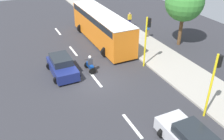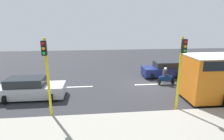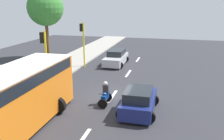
{
  "view_description": "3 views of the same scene",
  "coord_description": "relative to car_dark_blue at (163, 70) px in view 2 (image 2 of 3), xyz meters",
  "views": [
    {
      "loc": [
        -6.15,
        -16.01,
        10.73
      ],
      "look_at": [
        0.86,
        -1.25,
        1.35
      ],
      "focal_mm": 39.81,
      "sensor_mm": 36.0,
      "label": 1
    },
    {
      "loc": [
        14.49,
        -4.64,
        5.33
      ],
      "look_at": [
        0.8,
        -3.24,
        1.61
      ],
      "focal_mm": 29.08,
      "sensor_mm": 36.0,
      "label": 2
    },
    {
      "loc": [
        -4.01,
        15.8,
        6.36
      ],
      "look_at": [
        0.61,
        -2.27,
        1.28
      ],
      "focal_mm": 39.8,
      "sensor_mm": 36.0,
      "label": 3
    }
  ],
  "objects": [
    {
      "name": "motorcycle",
      "position": [
        2.24,
        -0.62,
        -0.07
      ],
      "size": [
        0.6,
        1.3,
        1.53
      ],
      "color": "black",
      "rests_on": "ground"
    },
    {
      "name": "lane_stripe_north",
      "position": [
        2.16,
        -8.12,
        -0.7
      ],
      "size": [
        0.2,
        2.4,
        0.01
      ],
      "primitive_type": "cube",
      "color": "white",
      "rests_on": "ground"
    },
    {
      "name": "car_dark_blue",
      "position": [
        0.0,
        0.0,
        0.0
      ],
      "size": [
        2.22,
        3.86,
        1.52
      ],
      "color": "navy",
      "rests_on": "ground"
    },
    {
      "name": "sidewalk",
      "position": [
        9.16,
        -2.12,
        -0.63
      ],
      "size": [
        4.0,
        60.0,
        0.15
      ],
      "primitive_type": "cube",
      "color": "#9E998E",
      "rests_on": "ground"
    },
    {
      "name": "traffic_light_corner",
      "position": [
        7.0,
        -1.79,
        2.22
      ],
      "size": [
        0.49,
        0.24,
        4.5
      ],
      "color": "yellow",
      "rests_on": "ground"
    },
    {
      "name": "lane_stripe_mid",
      "position": [
        2.16,
        -2.12,
        -0.7
      ],
      "size": [
        0.2,
        2.4,
        0.01
      ],
      "primitive_type": "cube",
      "color": "white",
      "rests_on": "ground"
    },
    {
      "name": "lane_stripe_south",
      "position": [
        2.16,
        3.88,
        -0.7
      ],
      "size": [
        0.2,
        2.4,
        0.01
      ],
      "primitive_type": "cube",
      "color": "white",
      "rests_on": "ground"
    },
    {
      "name": "lane_stripe_far_north",
      "position": [
        2.16,
        -14.12,
        -0.7
      ],
      "size": [
        0.2,
        2.4,
        0.01
      ],
      "primitive_type": "cube",
      "color": "white",
      "rests_on": "ground"
    },
    {
      "name": "ground_plane",
      "position": [
        2.16,
        -2.12,
        -0.76
      ],
      "size": [
        40.0,
        60.0,
        0.1
      ],
      "primitive_type": "cube",
      "color": "#2D2D33"
    },
    {
      "name": "car_silver",
      "position": [
        4.08,
        -11.26,
        0.0
      ],
      "size": [
        2.23,
        4.52,
        1.52
      ],
      "color": "#B7B7BC",
      "rests_on": "ground"
    },
    {
      "name": "traffic_light_midblock",
      "position": [
        7.0,
        -9.28,
        2.22
      ],
      "size": [
        0.49,
        0.24,
        4.5
      ],
      "color": "yellow",
      "rests_on": "ground"
    }
  ]
}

